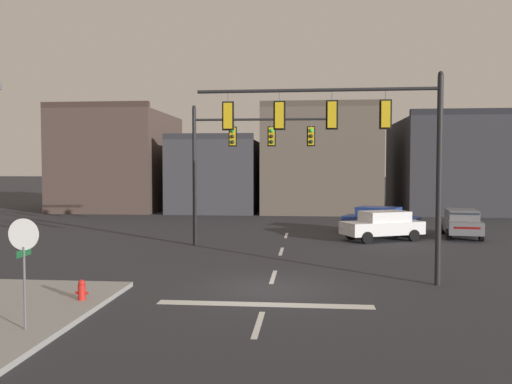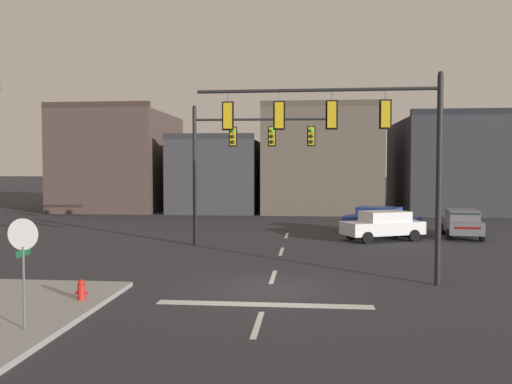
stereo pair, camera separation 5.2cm
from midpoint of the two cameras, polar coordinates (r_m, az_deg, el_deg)
The scene contains 11 objects.
ground_plane at distance 18.11m, azimuth 1.35°, elevation -10.27°, with size 400.00×400.00×0.00m, color #2B2B30.
stop_bar_paint at distance 16.17m, azimuth 0.82°, elevation -11.84°, with size 6.40×0.50×0.01m, color silver.
lane_centreline at distance 20.06m, azimuth 1.77°, elevation -8.98°, with size 0.16×26.40×0.01m.
signal_mast_near_side at distance 18.94m, azimuth 10.27°, elevation 6.08°, with size 8.46×0.41×7.29m.
signal_mast_far_side at distance 27.57m, azimuth -1.95°, elevation 4.46°, with size 7.28×0.44×7.21m.
stop_sign at distance 14.06m, azimuth -23.49°, elevation -5.37°, with size 0.76×0.64×2.83m.
car_lot_nearside at distance 33.04m, azimuth 20.89°, elevation -3.04°, with size 2.37×4.62×1.61m.
car_lot_middle at distance 33.56m, azimuth 13.00°, elevation -2.85°, with size 4.75×3.40×1.61m.
car_lot_farside at distance 30.48m, azimuth 13.25°, elevation -3.41°, with size 4.75×3.46×1.61m.
fire_hydrant at distance 16.88m, azimuth -18.08°, elevation -10.21°, with size 0.40×0.30×0.75m.
building_row at distance 49.92m, azimuth 4.72°, elevation 2.86°, with size 43.12×13.43×9.57m.
Camera 1 is at (1.25, -17.60, 4.06)m, focal length 37.73 mm.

